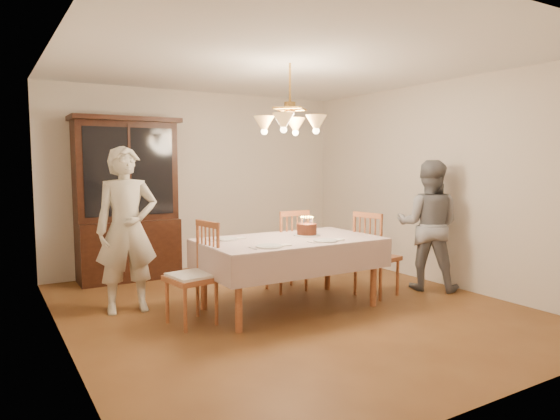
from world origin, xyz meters
TOP-DOWN VIEW (x-y plane):
  - ground at (0.00, 0.00)m, footprint 5.00×5.00m
  - room_shell at (0.00, 0.00)m, footprint 5.00×5.00m
  - dining_table at (0.00, 0.00)m, footprint 1.90×1.10m
  - china_hutch at (-1.15, 2.25)m, footprint 1.38×0.54m
  - chair_far_side at (0.36, 0.64)m, footprint 0.44×0.42m
  - chair_left_end at (-1.10, 0.03)m, footprint 0.48×0.50m
  - chair_right_end at (1.14, -0.10)m, footprint 0.50×0.52m
  - elderly_woman at (-1.53, 0.77)m, footprint 0.67×0.48m
  - adult_in_grey at (1.90, -0.20)m, footprint 0.96×0.98m
  - birthday_cake at (0.28, 0.08)m, footprint 0.30×0.30m
  - place_setting_near_left at (-0.44, -0.35)m, footprint 0.41×0.26m
  - place_setting_near_right at (0.23, -0.35)m, footprint 0.40×0.25m
  - place_setting_far_left at (-0.61, 0.29)m, footprint 0.40×0.25m
  - chandelier at (-0.00, -0.00)m, footprint 0.62×0.62m

SIDE VIEW (x-z plane):
  - ground at x=0.00m, z-range 0.00..0.00m
  - chair_far_side at x=0.36m, z-range -0.06..0.94m
  - chair_right_end at x=1.14m, z-range -0.06..0.94m
  - chair_left_end at x=-1.10m, z-range -0.05..0.95m
  - dining_table at x=0.00m, z-range 0.30..1.06m
  - place_setting_near_right at x=0.23m, z-range 0.76..0.77m
  - place_setting_far_left at x=-0.61m, z-range 0.76..0.77m
  - place_setting_near_left at x=-0.44m, z-range 0.76..0.77m
  - adult_in_grey at x=1.90m, z-range 0.00..1.60m
  - birthday_cake at x=0.28m, z-range 0.71..0.93m
  - elderly_woman at x=-1.53m, z-range 0.00..1.74m
  - china_hutch at x=-1.15m, z-range -0.04..2.12m
  - room_shell at x=0.00m, z-range -0.92..4.08m
  - chandelier at x=0.00m, z-range 1.61..2.34m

